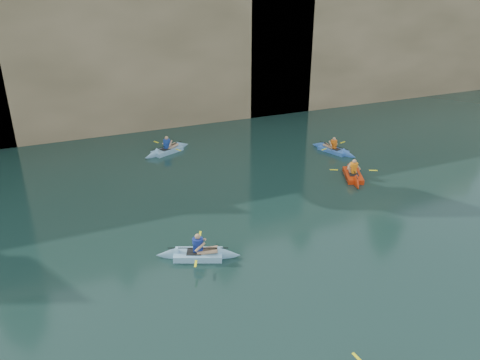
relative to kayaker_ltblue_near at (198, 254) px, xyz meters
name	(u,v)px	position (x,y,z in m)	size (l,w,h in m)	color
ground	(279,341)	(0.72, -5.14, -0.16)	(160.00, 160.00, 0.00)	black
cliff	(100,28)	(0.72, 24.86, 5.84)	(70.00, 16.00, 12.00)	tan
cliff_slab_center	(148,42)	(2.72, 17.46, 5.54)	(24.00, 2.40, 11.40)	tan
cliff_slab_east	(388,39)	(22.72, 17.46, 4.76)	(26.00, 2.40, 9.84)	tan
sea_cave_center	(63,115)	(-3.28, 16.81, 1.44)	(3.50, 1.00, 3.20)	black
sea_cave_east	(260,86)	(10.72, 16.81, 2.09)	(5.00, 1.00, 4.50)	black
kayaker_ltblue_near	(198,254)	(0.00, 0.00, 0.00)	(3.26, 2.32, 1.27)	#84B8DD
kayaker_red_far	(353,175)	(9.97, 3.98, 0.00)	(2.25, 3.41, 1.26)	red
kayaker_ltblue_mid	(167,150)	(2.02, 11.59, 0.00)	(3.36, 2.31, 1.27)	#7BA9CF
kayaker_blue_east	(333,150)	(11.23, 7.67, -0.02)	(2.18, 3.28, 1.15)	#3B6FCB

